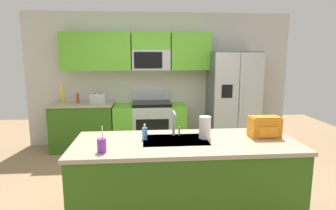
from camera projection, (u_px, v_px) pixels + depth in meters
ground_plane at (169, 189)px, 3.80m from camera, size 9.00×9.00×0.00m
kitchen_wall_unit at (153, 71)px, 5.57m from camera, size 5.20×0.43×2.60m
back_counter at (83, 126)px, 5.36m from camera, size 1.16×0.63×0.90m
range_oven at (150, 125)px, 5.47m from camera, size 1.36×0.61×1.10m
refrigerator at (232, 100)px, 5.45m from camera, size 0.90×0.76×1.85m
island_counter at (185, 181)px, 3.02m from camera, size 2.33×0.92×0.90m
toaster at (98, 98)px, 5.24m from camera, size 0.28×0.16×0.18m
pepper_mill at (78, 98)px, 5.26m from camera, size 0.05×0.05×0.19m
bottle_yellow at (62, 95)px, 5.28m from camera, size 0.06×0.06×0.30m
sink_faucet at (175, 121)px, 3.09m from camera, size 0.08×0.21×0.28m
drink_cup_purple at (102, 145)px, 2.59m from camera, size 0.08×0.08×0.25m
soap_dispenser at (145, 133)px, 2.98m from camera, size 0.06×0.06×0.17m
paper_towel_roll at (205, 127)px, 3.02m from camera, size 0.12×0.12×0.24m
backpack at (265, 126)px, 3.08m from camera, size 0.32×0.22×0.23m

